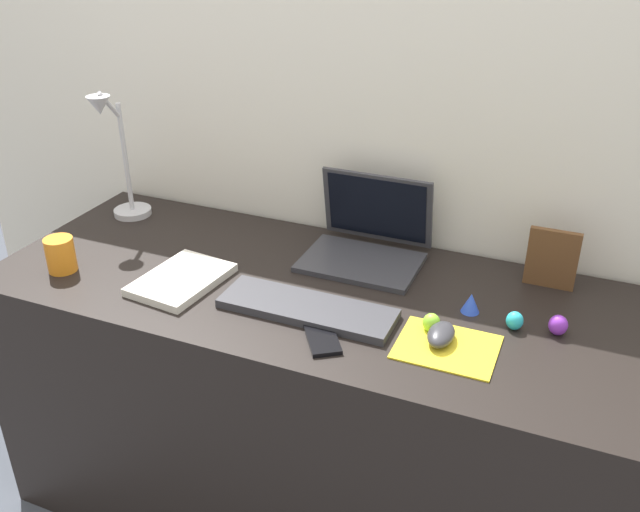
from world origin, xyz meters
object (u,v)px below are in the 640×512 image
laptop (368,238)px  toy_figurine_cyan (515,321)px  mouse (441,334)px  toy_figurine_blue (471,303)px  toy_figurine_purple (558,325)px  picture_frame (552,259)px  toy_figurine_lime (431,323)px  cell_phone (322,338)px  coffee_mug (61,255)px  keyboard (307,308)px  notebook_pad (181,280)px  desk_lamp (118,161)px

laptop → toy_figurine_cyan: (0.41, -0.20, -0.03)m
mouse → toy_figurine_blue: toy_figurine_blue is taller
mouse → toy_figurine_purple: size_ratio=2.10×
picture_frame → toy_figurine_purple: bearing=-78.2°
toy_figurine_purple → toy_figurine_lime: bearing=-159.5°
cell_phone → coffee_mug: (-0.73, 0.03, 0.04)m
laptop → coffee_mug: (-0.69, -0.38, -0.01)m
keyboard → toy_figurine_purple: 0.55m
coffee_mug → toy_figurine_purple: 1.21m
keyboard → toy_figurine_blue: 0.37m
notebook_pad → toy_figurine_lime: size_ratio=5.58×
toy_figurine_blue → laptop: bearing=151.3°
laptop → picture_frame: laptop is taller
laptop → picture_frame: size_ratio=2.00×
keyboard → picture_frame: picture_frame is taller
laptop → mouse: bearing=-48.8°
keyboard → toy_figurine_blue: size_ratio=8.58×
laptop → coffee_mug: laptop is taller
toy_figurine_cyan → picture_frame: bearing=78.3°
toy_figurine_purple → coffee_mug: bearing=-170.9°
keyboard → toy_figurine_cyan: 0.46m
desk_lamp → toy_figurine_lime: 1.02m
notebook_pad → picture_frame: bearing=28.1°
cell_phone → toy_figurine_cyan: toy_figurine_cyan is taller
coffee_mug → toy_figurine_cyan: size_ratio=2.13×
notebook_pad → toy_figurine_lime: (0.62, 0.03, 0.01)m
cell_phone → toy_figurine_purple: bearing=-8.6°
cell_phone → toy_figurine_purple: 0.51m
laptop → toy_figurine_blue: (0.31, -0.17, -0.03)m
keyboard → toy_figurine_lime: size_ratio=9.53×
mouse → toy_figurine_lime: bearing=130.7°
keyboard → notebook_pad: same height
cell_phone → notebook_pad: size_ratio=0.53×
mouse → coffee_mug: (-0.97, -0.06, 0.02)m
keyboard → picture_frame: (0.50, 0.34, 0.06)m
toy_figurine_blue → toy_figurine_lime: (-0.06, -0.11, -0.00)m
keyboard → toy_figurine_purple: toy_figurine_purple is taller
laptop → keyboard: 0.32m
mouse → notebook_pad: 0.65m
desk_lamp → notebook_pad: 0.48m
mouse → coffee_mug: 0.97m
laptop → toy_figurine_lime: (0.25, -0.28, -0.03)m
toy_figurine_blue → picture_frame: bearing=52.0°
mouse → toy_figurine_cyan: size_ratio=2.29×
toy_figurine_purple → mouse: bearing=-149.8°
mouse → coffee_mug: coffee_mug is taller
coffee_mug → notebook_pad: bearing=10.9°
keyboard → coffee_mug: bearing=-174.8°
picture_frame → toy_figurine_cyan: picture_frame is taller
keyboard → mouse: mouse is taller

